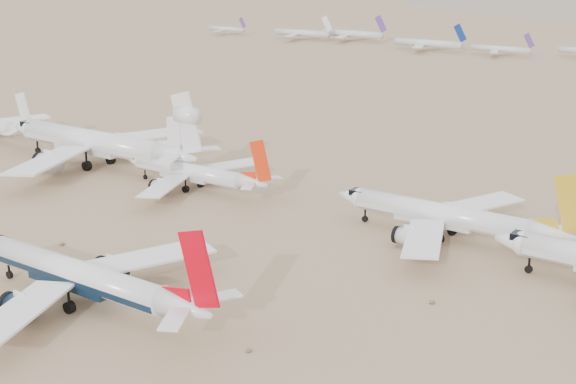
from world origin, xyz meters
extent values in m
plane|color=#8D6F52|center=(0.00, 0.00, 0.00)|extent=(7000.00, 7000.00, 0.00)
cylinder|color=white|center=(-7.29, -1.35, 5.06)|extent=(37.24, 4.40, 4.40)
cube|color=#0D1E30|center=(-7.29, -1.35, 4.51)|extent=(36.50, 4.47, 0.99)
sphere|color=white|center=(-25.91, -1.35, 5.06)|extent=(4.40, 4.40, 4.40)
cube|color=black|center=(-26.57, -1.35, 6.27)|extent=(3.08, 2.86, 1.10)
cone|color=white|center=(15.73, -1.35, 5.39)|extent=(9.31, 4.40, 4.40)
cube|color=white|center=(-4.42, -14.42, 4.29)|extent=(14.38, 22.67, 0.69)
cube|color=white|center=(17.54, -5.63, 5.94)|extent=(5.91, 7.73, 0.26)
cylinder|color=#0D1E30|center=(-9.36, -10.51, 2.31)|extent=(5.17, 3.17, 3.17)
cube|color=white|center=(-4.42, 11.71, 4.29)|extent=(14.38, 22.67, 0.69)
cube|color=white|center=(17.54, 2.93, 5.94)|extent=(5.91, 7.73, 0.26)
cylinder|color=#0D1E30|center=(-9.36, 7.80, 2.31)|extent=(5.17, 3.17, 3.17)
cube|color=#C80011|center=(18.31, -1.35, 11.81)|extent=(7.06, 0.35, 11.63)
cylinder|color=black|center=(-24.81, -1.35, 0.66)|extent=(1.32, 0.55, 1.32)
cylinder|color=black|center=(-5.74, -4.43, 0.92)|extent=(1.85, 1.10, 1.85)
cylinder|color=black|center=(-5.74, 1.73, 0.92)|extent=(1.85, 1.10, 1.85)
sphere|color=white|center=(45.00, 52.09, 5.12)|extent=(4.46, 4.46, 4.46)
cube|color=black|center=(44.33, 52.09, 6.35)|extent=(3.12, 2.90, 1.11)
cylinder|color=black|center=(46.11, 52.09, 0.67)|extent=(1.34, 0.56, 1.34)
cylinder|color=white|center=(25.83, 59.41, 4.91)|extent=(35.13, 4.27, 4.27)
cube|color=silver|center=(25.83, 59.41, 4.38)|extent=(34.42, 4.33, 0.96)
sphere|color=white|center=(8.27, 59.41, 4.91)|extent=(4.27, 4.27, 4.27)
cube|color=black|center=(7.63, 59.41, 6.08)|extent=(2.99, 2.77, 1.07)
cone|color=white|center=(47.54, 59.41, 5.23)|extent=(8.78, 4.27, 4.27)
cube|color=white|center=(28.54, 47.03, 4.16)|extent=(13.57, 21.38, 0.66)
cube|color=white|center=(49.25, 55.36, 5.76)|extent=(5.58, 7.29, 0.26)
cylinder|color=silver|center=(23.88, 50.72, 2.24)|extent=(4.88, 3.07, 3.07)
cube|color=white|center=(28.54, 71.79, 4.16)|extent=(13.57, 21.38, 0.66)
cube|color=white|center=(49.25, 63.47, 5.76)|extent=(5.58, 7.29, 0.26)
cylinder|color=silver|center=(23.88, 68.10, 2.24)|extent=(4.88, 3.07, 3.07)
cube|color=gold|center=(49.98, 59.41, 11.31)|extent=(6.66, 0.34, 10.97)
cylinder|color=black|center=(9.33, 59.41, 0.64)|extent=(1.28, 0.53, 1.28)
cylinder|color=black|center=(27.29, 56.42, 0.90)|extent=(1.79, 1.07, 1.79)
cylinder|color=black|center=(27.29, 62.40, 0.90)|extent=(1.79, 1.07, 1.79)
cylinder|color=white|center=(-36.19, 56.33, 4.30)|extent=(30.61, 3.74, 3.74)
cube|color=silver|center=(-36.19, 56.33, 3.83)|extent=(30.00, 3.80, 0.84)
sphere|color=white|center=(-51.50, 56.33, 4.30)|extent=(3.74, 3.74, 3.74)
cube|color=black|center=(-52.06, 56.33, 5.33)|extent=(2.62, 2.43, 0.94)
cone|color=white|center=(-17.28, 56.33, 4.58)|extent=(7.65, 3.74, 3.74)
cube|color=white|center=(-33.83, 45.53, 3.65)|extent=(11.82, 18.63, 0.58)
cube|color=white|center=(-15.79, 52.79, 5.05)|extent=(4.86, 6.35, 0.22)
cylinder|color=silver|center=(-37.89, 48.75, 1.96)|extent=(4.25, 2.69, 2.69)
cube|color=white|center=(-33.83, 67.13, 3.65)|extent=(11.82, 18.63, 0.58)
cube|color=white|center=(-15.79, 59.87, 5.05)|extent=(4.86, 6.35, 0.22)
cylinder|color=silver|center=(-37.89, 63.92, 1.96)|extent=(4.25, 2.69, 2.69)
cube|color=red|center=(-15.15, 56.33, 9.89)|extent=(5.80, 0.30, 9.56)
cylinder|color=black|center=(-50.56, 56.33, 0.56)|extent=(1.12, 0.47, 1.12)
cylinder|color=black|center=(-34.92, 53.71, 0.79)|extent=(1.57, 0.94, 1.57)
cylinder|color=black|center=(-34.92, 58.95, 0.79)|extent=(1.57, 0.94, 1.57)
cylinder|color=white|center=(-70.52, 57.69, 6.60)|extent=(47.95, 5.74, 5.74)
cube|color=silver|center=(-70.52, 57.69, 5.88)|extent=(46.99, 5.83, 1.29)
sphere|color=white|center=(-94.49, 57.69, 6.60)|extent=(5.74, 5.74, 5.74)
cube|color=black|center=(-95.35, 57.69, 8.18)|extent=(4.02, 3.73, 1.44)
cone|color=white|center=(-40.89, 57.69, 7.03)|extent=(11.99, 5.74, 5.74)
cube|color=white|center=(-66.82, 40.83, 5.60)|extent=(18.52, 29.18, 0.89)
cube|color=white|center=(-38.56, 52.16, 7.75)|extent=(7.61, 9.95, 0.34)
cylinder|color=silver|center=(-73.18, 45.87, 3.01)|extent=(6.66, 4.13, 4.13)
cube|color=white|center=(-66.82, 74.54, 5.60)|extent=(18.52, 29.18, 0.89)
cube|color=white|center=(-38.56, 63.21, 7.75)|extent=(7.61, 9.95, 0.34)
cylinder|color=silver|center=(-73.18, 69.51, 3.01)|extent=(6.66, 4.13, 4.13)
cube|color=white|center=(-37.56, 57.69, 15.32)|extent=(9.09, 0.46, 14.97)
cylinder|color=white|center=(-37.23, 57.69, 17.16)|extent=(5.99, 3.72, 3.72)
cylinder|color=black|center=(-93.06, 57.69, 0.86)|extent=(1.72, 0.72, 1.72)
cylinder|color=black|center=(-68.52, 53.67, 1.21)|extent=(2.41, 1.44, 2.41)
cylinder|color=black|center=(-68.52, 61.71, 1.21)|extent=(2.41, 1.44, 2.41)
cone|color=white|center=(-102.00, 59.20, 5.11)|extent=(8.48, 4.17, 4.17)
cube|color=white|center=(-100.35, 55.28, 5.63)|extent=(5.39, 7.04, 0.25)
cube|color=white|center=(-120.35, 71.18, 4.06)|extent=(13.10, 20.65, 0.64)
cube|color=white|center=(-100.35, 63.13, 5.63)|extent=(5.39, 7.04, 0.25)
cube|color=white|center=(-99.64, 59.20, 10.99)|extent=(6.43, 0.33, 10.60)
cylinder|color=silver|center=(-261.97, 342.78, 3.83)|extent=(28.95, 2.86, 2.86)
cube|color=#553480|center=(-248.34, 342.78, 8.67)|extent=(5.77, 0.29, 7.26)
cube|color=silver|center=(-261.97, 335.29, 3.40)|extent=(7.63, 13.33, 0.29)
cube|color=silver|center=(-261.97, 350.27, 3.40)|extent=(7.63, 13.33, 0.29)
cylinder|color=silver|center=(-202.19, 344.33, 4.38)|extent=(40.06, 3.96, 3.96)
cube|color=white|center=(-183.34, 344.33, 11.07)|extent=(7.98, 0.40, 10.05)
cube|color=silver|center=(-202.19, 333.96, 3.79)|extent=(10.55, 18.44, 0.40)
cube|color=silver|center=(-202.19, 354.70, 3.79)|extent=(10.55, 18.44, 0.40)
cylinder|color=silver|center=(-172.85, 356.84, 4.51)|extent=(42.61, 4.21, 4.21)
cube|color=#553480|center=(-152.79, 356.84, 11.62)|extent=(8.49, 0.42, 10.69)
cube|color=silver|center=(-172.85, 345.81, 3.87)|extent=(11.23, 19.62, 0.42)
cube|color=silver|center=(-172.85, 367.86, 3.87)|extent=(11.23, 19.62, 0.42)
cylinder|color=silver|center=(-111.30, 335.86, 4.40)|extent=(40.55, 4.01, 4.01)
cube|color=navy|center=(-92.22, 335.86, 11.18)|extent=(8.07, 0.40, 10.17)
cube|color=silver|center=(-111.30, 325.37, 3.80)|extent=(10.68, 18.66, 0.40)
cube|color=silver|center=(-111.30, 346.36, 3.80)|extent=(10.68, 18.66, 0.40)
cylinder|color=silver|center=(-69.36, 336.65, 3.98)|extent=(32.06, 3.17, 3.17)
cube|color=#553480|center=(-54.27, 336.65, 9.34)|extent=(6.38, 0.32, 8.04)
cube|color=silver|center=(-69.36, 328.35, 3.51)|extent=(8.45, 14.76, 0.32)
cube|color=silver|center=(-69.36, 344.95, 3.51)|extent=(8.45, 14.76, 0.32)
ellipsoid|color=brown|center=(-30.40, 14.40, 0.29)|extent=(0.98, 0.98, 0.54)
ellipsoid|color=brown|center=(24.40, 1.60, 0.25)|extent=(0.84, 0.84, 0.46)
ellipsoid|color=brown|center=(38.10, 30.90, 0.29)|extent=(0.98, 0.98, 0.54)
camera|label=1|loc=(86.70, -76.63, 53.08)|focal=50.00mm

